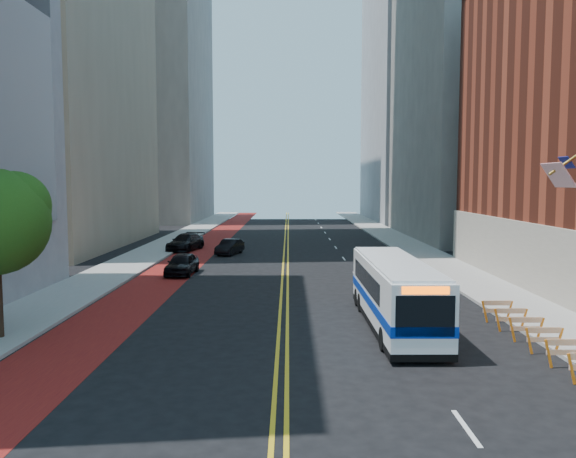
# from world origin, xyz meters

# --- Properties ---
(ground) EXTENTS (160.00, 160.00, 0.00)m
(ground) POSITION_xyz_m (0.00, 0.00, 0.00)
(ground) COLOR black
(ground) RESTS_ON ground
(sidewalk_left) EXTENTS (4.00, 140.00, 0.15)m
(sidewalk_left) POSITION_xyz_m (-12.00, 30.00, 0.07)
(sidewalk_left) COLOR gray
(sidewalk_left) RESTS_ON ground
(sidewalk_right) EXTENTS (4.00, 140.00, 0.15)m
(sidewalk_right) POSITION_xyz_m (12.00, 30.00, 0.07)
(sidewalk_right) COLOR gray
(sidewalk_right) RESTS_ON ground
(bus_lane_paint) EXTENTS (3.60, 140.00, 0.01)m
(bus_lane_paint) POSITION_xyz_m (-8.10, 30.00, 0.00)
(bus_lane_paint) COLOR maroon
(bus_lane_paint) RESTS_ON ground
(center_line_inner) EXTENTS (0.14, 140.00, 0.01)m
(center_line_inner) POSITION_xyz_m (-0.18, 30.00, 0.00)
(center_line_inner) COLOR gold
(center_line_inner) RESTS_ON ground
(center_line_outer) EXTENTS (0.14, 140.00, 0.01)m
(center_line_outer) POSITION_xyz_m (0.18, 30.00, 0.00)
(center_line_outer) COLOR gold
(center_line_outer) RESTS_ON ground
(lane_dashes) EXTENTS (0.14, 98.20, 0.01)m
(lane_dashes) POSITION_xyz_m (4.80, 38.00, 0.01)
(lane_dashes) COLOR silver
(lane_dashes) RESTS_ON ground
(midrise_right_near) EXTENTS (18.00, 26.00, 40.00)m
(midrise_right_near) POSITION_xyz_m (23.00, 48.00, 20.00)
(midrise_right_near) COLOR slate
(midrise_right_near) RESTS_ON ground
(midrise_right_far) EXTENTS (20.00, 28.00, 55.00)m
(midrise_right_far) POSITION_xyz_m (24.00, 78.00, 27.50)
(midrise_right_far) COLOR gray
(midrise_right_far) RESTS_ON ground
(midrise_left_far) EXTENTS (20.00, 26.00, 65.00)m
(midrise_left_far) POSITION_xyz_m (-24.00, 78.00, 32.50)
(midrise_left_far) COLOR slate
(midrise_left_far) RESTS_ON ground
(construction_barriers) EXTENTS (1.42, 10.91, 1.00)m
(construction_barriers) POSITION_xyz_m (9.60, 3.42, 0.68)
(construction_barriers) COLOR orange
(construction_barriers) RESTS_ON ground
(transit_bus) EXTENTS (2.40, 10.67, 2.93)m
(transit_bus) POSITION_xyz_m (4.84, 8.17, 1.53)
(transit_bus) COLOR silver
(transit_bus) RESTS_ON ground
(car_a) EXTENTS (1.95, 4.42, 1.48)m
(car_a) POSITION_xyz_m (-7.06, 22.06, 0.74)
(car_a) COLOR black
(car_a) RESTS_ON ground
(car_b) EXTENTS (2.33, 4.21, 1.31)m
(car_b) POSITION_xyz_m (-4.92, 32.81, 0.66)
(car_b) COLOR black
(car_b) RESTS_ON ground
(car_c) EXTENTS (3.23, 5.66, 1.54)m
(car_c) POSITION_xyz_m (-9.30, 35.61, 0.77)
(car_c) COLOR black
(car_c) RESTS_ON ground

